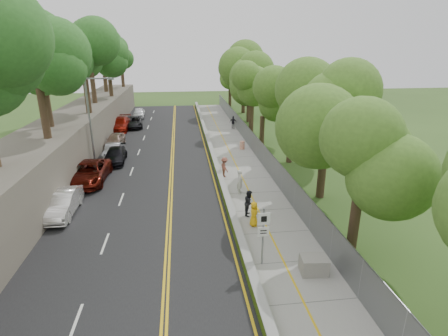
{
  "coord_description": "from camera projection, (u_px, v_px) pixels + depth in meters",
  "views": [
    {
      "loc": [
        -2.71,
        -17.69,
        10.42
      ],
      "look_at": [
        0.5,
        8.0,
        1.4
      ],
      "focal_mm": 28.0,
      "sensor_mm": 36.0,
      "label": 1
    }
  ],
  "objects": [
    {
      "name": "person_far",
      "position": [
        233.0,
        122.0,
        46.45
      ],
      "size": [
        1.05,
        0.73,
        1.66
      ],
      "primitive_type": "imported",
      "rotation": [
        0.0,
        0.0,
        2.77
      ],
      "color": "black",
      "rests_on": "sidewalk"
    },
    {
      "name": "car_5",
      "position": [
        113.0,
        151.0,
        34.41
      ],
      "size": [
        1.45,
        4.06,
        1.33
      ],
      "primitive_type": "imported",
      "rotation": [
        0.0,
        0.0,
        -0.01
      ],
      "color": "#999A9F",
      "rests_on": "road"
    },
    {
      "name": "ground",
      "position": [
        233.0,
        236.0,
        20.32
      ],
      "size": [
        140.0,
        140.0,
        0.0
      ],
      "primitive_type": "plane",
      "color": "#33511E",
      "rests_on": "ground"
    },
    {
      "name": "painter_1",
      "position": [
        240.0,
        182.0,
        25.84
      ],
      "size": [
        0.64,
        0.77,
        1.82
      ],
      "primitive_type": "imported",
      "rotation": [
        0.0,
        0.0,
        1.23
      ],
      "color": "silver",
      "rests_on": "sidewalk"
    },
    {
      "name": "trees_fenceside",
      "position": [
        283.0,
        85.0,
        32.89
      ],
      "size": [
        7.0,
        66.0,
        14.0
      ],
      "primitive_type": null,
      "color": "#56892D",
      "rests_on": "ground"
    },
    {
      "name": "car_1",
      "position": [
        62.0,
        203.0,
        22.61
      ],
      "size": [
        1.66,
        4.68,
        1.54
      ],
      "primitive_type": "imported",
      "rotation": [
        0.0,
        0.0,
        0.01
      ],
      "color": "white",
      "rests_on": "road"
    },
    {
      "name": "car_4",
      "position": [
        115.0,
        140.0,
        38.45
      ],
      "size": [
        1.9,
        4.14,
        1.38
      ],
      "primitive_type": "imported",
      "rotation": [
        0.0,
        0.0,
        -0.07
      ],
      "color": "tan",
      "rests_on": "road"
    },
    {
      "name": "jersey_barrier",
      "position": [
        213.0,
        155.0,
        34.3
      ],
      "size": [
        0.42,
        66.0,
        0.6
      ],
      "primitive_type": "cube",
      "color": "#8DE613",
      "rests_on": "ground"
    },
    {
      "name": "sidewalk",
      "position": [
        236.0,
        157.0,
        34.66
      ],
      "size": [
        4.2,
        66.0,
        0.05
      ],
      "primitive_type": "cube",
      "color": "gray",
      "rests_on": "ground"
    },
    {
      "name": "car_3",
      "position": [
        115.0,
        156.0,
        32.87
      ],
      "size": [
        2.0,
        4.67,
        1.34
      ],
      "primitive_type": "imported",
      "rotation": [
        0.0,
        0.0,
        0.03
      ],
      "color": "black",
      "rests_on": "road"
    },
    {
      "name": "painter_3",
      "position": [
        224.0,
        167.0,
        29.17
      ],
      "size": [
        0.92,
        1.23,
        1.69
      ],
      "primitive_type": "imported",
      "rotation": [
        0.0,
        0.0,
        1.87
      ],
      "color": "brown",
      "rests_on": "sidewalk"
    },
    {
      "name": "concrete_block",
      "position": [
        314.0,
        265.0,
        16.81
      ],
      "size": [
        1.36,
        1.07,
        0.85
      ],
      "primitive_type": "cube",
      "rotation": [
        0.0,
        0.0,
        -0.09
      ],
      "color": "gray",
      "rests_on": "sidewalk"
    },
    {
      "name": "painter_0",
      "position": [
        254.0,
        214.0,
        21.15
      ],
      "size": [
        0.59,
        0.82,
        1.56
      ],
      "primitive_type": "imported",
      "rotation": [
        0.0,
        0.0,
        1.45
      ],
      "color": "yellow",
      "rests_on": "sidewalk"
    },
    {
      "name": "trees_embankment",
      "position": [
        55.0,
        46.0,
        29.4
      ],
      "size": [
        6.4,
        66.0,
        13.0
      ],
      "primitive_type": null,
      "color": "#347529",
      "rests_on": "rock_embankment"
    },
    {
      "name": "construction_barrel",
      "position": [
        242.0,
        145.0,
        37.19
      ],
      "size": [
        0.53,
        0.53,
        0.87
      ],
      "primitive_type": "cylinder",
      "color": "#CB3E0F",
      "rests_on": "sidewalk"
    },
    {
      "name": "streetlight",
      "position": [
        92.0,
        116.0,
        30.68
      ],
      "size": [
        2.52,
        0.22,
        8.0
      ],
      "color": "gray",
      "rests_on": "ground"
    },
    {
      "name": "road",
      "position": [
        155.0,
        160.0,
        33.73
      ],
      "size": [
        11.2,
        66.0,
        0.04
      ],
      "primitive_type": "cube",
      "color": "black",
      "rests_on": "ground"
    },
    {
      "name": "car_7",
      "position": [
        120.0,
        124.0,
        45.34
      ],
      "size": [
        2.55,
        5.85,
        1.68
      ],
      "primitive_type": "imported",
      "rotation": [
        0.0,
        0.0,
        -0.03
      ],
      "color": "maroon",
      "rests_on": "road"
    },
    {
      "name": "car_2",
      "position": [
        89.0,
        173.0,
        28.02
      ],
      "size": [
        2.78,
        5.88,
        1.62
      ],
      "primitive_type": "imported",
      "rotation": [
        0.0,
        0.0,
        -0.02
      ],
      "color": "#55110A",
      "rests_on": "road"
    },
    {
      "name": "car_8",
      "position": [
        139.0,
        113.0,
        53.62
      ],
      "size": [
        1.85,
        4.33,
        1.46
      ],
      "primitive_type": "imported",
      "rotation": [
        0.0,
        0.0,
        0.03
      ],
      "color": "white",
      "rests_on": "road"
    },
    {
      "name": "painter_2",
      "position": [
        249.0,
        203.0,
        22.5
      ],
      "size": [
        0.87,
        0.98,
        1.69
      ],
      "primitive_type": "imported",
      "rotation": [
        0.0,
        0.0,
        1.24
      ],
      "color": "black",
      "rests_on": "sidewalk"
    },
    {
      "name": "car_6",
      "position": [
        134.0,
        122.0,
        47.25
      ],
      "size": [
        2.83,
        5.24,
        1.4
      ],
      "primitive_type": "imported",
      "rotation": [
        0.0,
        0.0,
        0.1
      ],
      "color": "black",
      "rests_on": "road"
    },
    {
      "name": "chainlink_fence",
      "position": [
        257.0,
        147.0,
        34.59
      ],
      "size": [
        0.04,
        66.0,
        2.0
      ],
      "primitive_type": "cube",
      "color": "slate",
      "rests_on": "ground"
    },
    {
      "name": "signpost",
      "position": [
        263.0,
        230.0,
        16.97
      ],
      "size": [
        0.62,
        0.09,
        3.1
      ],
      "color": "gray",
      "rests_on": "sidewalk"
    },
    {
      "name": "rock_embankment",
      "position": [
        64.0,
        143.0,
        32.13
      ],
      "size": [
        5.0,
        66.0,
        4.0
      ],
      "primitive_type": "cube",
      "color": "#595147",
      "rests_on": "ground"
    }
  ]
}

